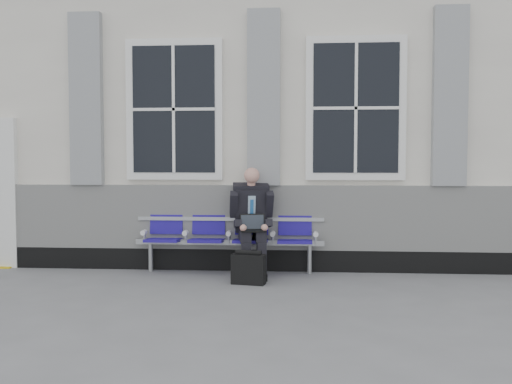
{
  "coord_description": "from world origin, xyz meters",
  "views": [
    {
      "loc": [
        -0.43,
        -6.42,
        1.54
      ],
      "look_at": [
        -0.97,
        0.9,
        1.13
      ],
      "focal_mm": 40.0,
      "sensor_mm": 36.0,
      "label": 1
    }
  ],
  "objects": [
    {
      "name": "businessman",
      "position": [
        -1.05,
        1.19,
        0.78
      ],
      "size": [
        0.62,
        0.83,
        1.45
      ],
      "color": "black",
      "rests_on": "ground"
    },
    {
      "name": "bench",
      "position": [
        -1.37,
        1.32,
        0.55
      ],
      "size": [
        2.6,
        0.47,
        0.91
      ],
      "color": "#9EA0A3",
      "rests_on": "ground"
    },
    {
      "name": "ground",
      "position": [
        0.0,
        0.0,
        0.0
      ],
      "size": [
        70.0,
        70.0,
        0.0
      ],
      "primitive_type": "plane",
      "color": "slate",
      "rests_on": "ground"
    },
    {
      "name": "briefcase",
      "position": [
        -1.04,
        0.59,
        0.2
      ],
      "size": [
        0.44,
        0.25,
        0.43
      ],
      "color": "black",
      "rests_on": "ground"
    },
    {
      "name": "station_building",
      "position": [
        -0.02,
        3.47,
        2.22
      ],
      "size": [
        14.4,
        4.4,
        4.49
      ],
      "color": "silver",
      "rests_on": "ground"
    }
  ]
}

